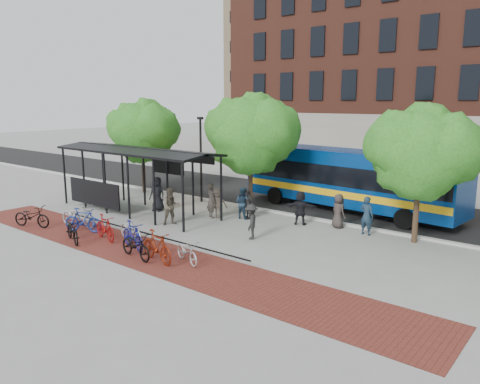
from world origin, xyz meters
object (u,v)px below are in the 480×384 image
Objects in this scene: bike_10 at (187,251)px; bike_5 at (105,228)px; pedestrian_2 at (242,203)px; bike_4 at (73,231)px; lamp_post_left at (201,157)px; bus at (348,177)px; tree_c at (423,150)px; bike_2 at (78,216)px; pedestrian_3 at (218,203)px; pedestrian_4 at (248,204)px; bike_0 at (32,216)px; pedestrian_7 at (367,216)px; pedestrian_0 at (157,194)px; pedestrian_1 at (211,200)px; pedestrian_5 at (300,208)px; bike_6 at (131,229)px; bike_3 at (83,220)px; pedestrian_9 at (251,222)px; bike_9 at (157,246)px; pedestrian_6 at (338,211)px; tree_a at (143,129)px; bike_7 at (133,235)px; bike_8 at (136,245)px; tree_b at (253,131)px; pedestrian_8 at (171,206)px; bus_shelter at (134,158)px.

bike_5 is at bearing 111.94° from bike_10.
bike_4 is at bearing 65.28° from pedestrian_2.
lamp_post_left is 0.40× the size of bus.
bike_2 is (-13.75, -7.76, -3.49)m from tree_c.
pedestrian_3 reaches higher than pedestrian_4.
pedestrian_7 reaches higher than bike_0.
lamp_post_left is at bearing 69.95° from pedestrian_0.
pedestrian_7 is (-2.24, -0.23, -3.15)m from tree_c.
pedestrian_1 is 7.98m from pedestrian_7.
bike_5 is at bearing -110.56° from bike_2.
pedestrian_0 is 8.20m from pedestrian_5.
bike_6 is at bearing -127.37° from pedestrian_3.
bike_3 is 1.21× the size of pedestrian_9.
bike_0 is at bearing 38.70° from pedestrian_7.
tree_c reaches higher than pedestrian_4.
pedestrian_1 is at bearing -3.45° from pedestrian_0.
bike_9 is at bearing -62.69° from pedestrian_4.
pedestrian_9 is (9.56, 5.10, 0.26)m from bike_0.
bike_3 reaches higher than bike_2.
bike_9 is 7.10m from pedestrian_3.
pedestrian_2 is 0.99× the size of pedestrian_6.
pedestrian_4 is 3.65m from pedestrian_9.
pedestrian_4 reaches higher than bike_9.
pedestrian_9 reaches higher than bike_0.
tree_a is 14.57m from bike_9.
tree_a is 11.76m from bike_6.
bike_3 is at bearing 102.94° from bike_7.
bus is 7.75m from pedestrian_9.
pedestrian_0 reaches higher than bike_8.
tree_c reaches higher than bike_0.
bike_5 is at bearing -93.72° from pedestrian_4.
bike_5 is at bearing -103.01° from tree_b.
pedestrian_2 is at bearing -170.48° from tree_c.
bus is 13.21m from bike_5.
tree_b reaches higher than pedestrian_2.
pedestrian_8 reaches higher than bike_4.
bike_3 is 6.48m from pedestrian_1.
bike_6 is at bearing -67.96° from pedestrian_0.
pedestrian_7 reaches higher than bike_2.
pedestrian_6 is (-3.79, 0.03, -3.22)m from tree_c.
pedestrian_8 reaches higher than bike_6.
bike_10 is (1.92, 0.90, -0.08)m from bike_8.
bike_10 is at bearing -57.48° from bike_4.
bus reaches higher than pedestrian_1.
bike_9 is at bearing -102.37° from pedestrian_3.
lamp_post_left is (-4.10, 0.25, -1.71)m from tree_b.
lamp_post_left is 9.74m from bike_7.
bus_shelter is at bearing 67.36° from bike_9.
bus is 6.28× the size of bike_0.
pedestrian_1 is at bearing -112.32° from tree_b.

